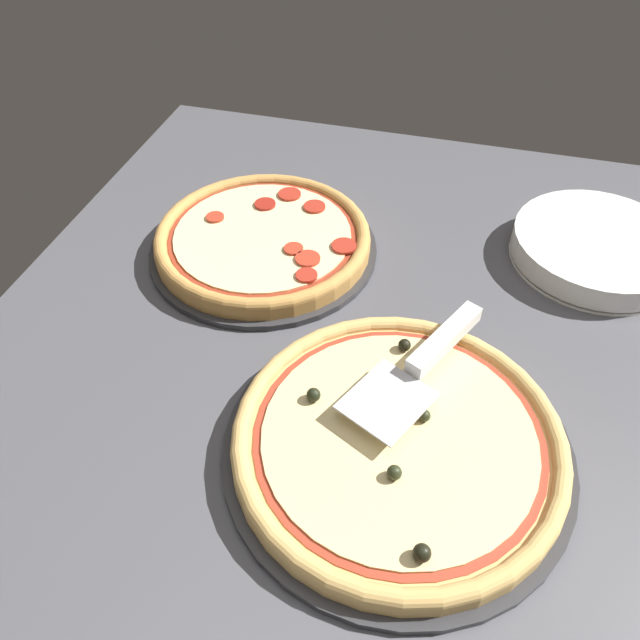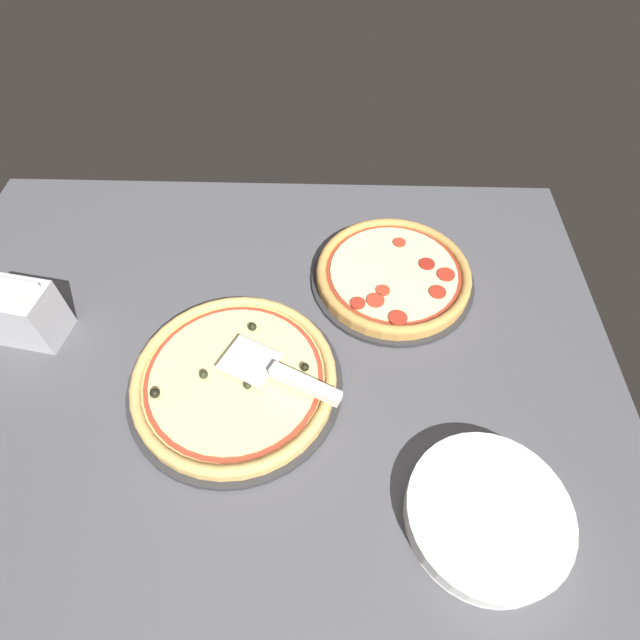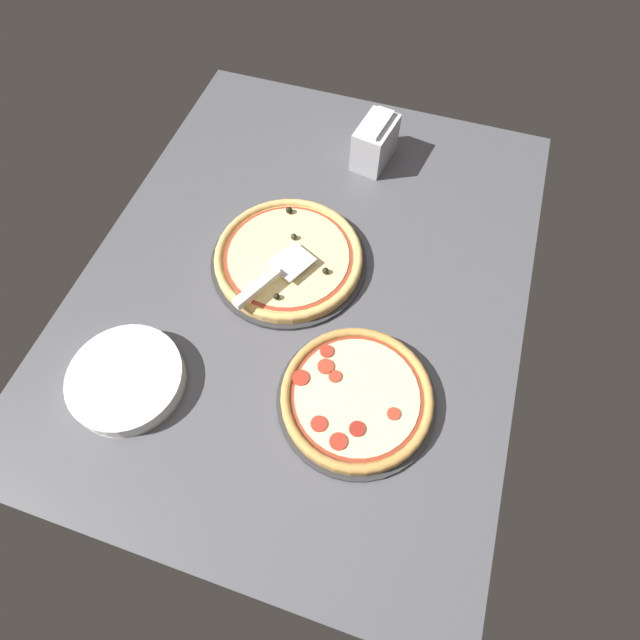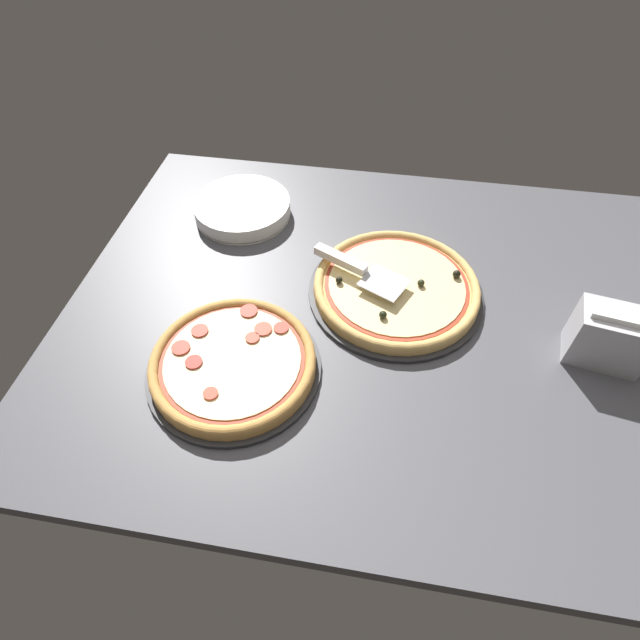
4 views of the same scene
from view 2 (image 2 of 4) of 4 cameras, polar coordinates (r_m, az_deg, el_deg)
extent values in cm
cube|color=#4C4C51|center=(96.35, -7.38, -5.20)|extent=(136.43, 105.87, 3.60)
cylinder|color=#2D2D30|center=(92.20, -9.60, -7.14)|extent=(38.78, 38.78, 1.00)
cylinder|color=#DBAD60|center=(91.02, -9.72, -6.70)|extent=(36.45, 36.45, 1.77)
torus|color=#DBAD60|center=(90.27, -9.80, -6.41)|extent=(36.45, 36.45, 2.02)
cylinder|color=#A33823|center=(90.20, -9.80, -6.39)|extent=(31.68, 31.68, 0.15)
cylinder|color=beige|center=(90.10, -9.81, -6.35)|extent=(29.89, 29.89, 0.40)
sphere|color=black|center=(94.44, -7.74, -0.77)|extent=(1.62, 1.62, 1.62)
sphere|color=black|center=(90.39, -18.36, -7.94)|extent=(1.75, 1.75, 1.75)
sphere|color=#282D19|center=(90.18, -13.17, -6.08)|extent=(1.56, 1.56, 1.56)
sphere|color=#282D19|center=(87.77, -8.34, -7.39)|extent=(1.37, 1.37, 1.37)
sphere|color=black|center=(88.67, -1.74, -5.41)|extent=(1.55, 1.55, 1.55)
cylinder|color=#2D2D30|center=(106.74, 8.25, 4.53)|extent=(34.16, 34.16, 1.00)
cylinder|color=#C68E47|center=(105.63, 8.34, 5.07)|extent=(32.11, 32.11, 2.00)
torus|color=#C68E47|center=(104.90, 8.40, 5.44)|extent=(32.11, 32.11, 2.02)
cylinder|color=maroon|center=(104.85, 8.41, 5.47)|extent=(27.91, 27.91, 0.15)
cylinder|color=beige|center=(104.76, 8.42, 5.52)|extent=(26.33, 26.33, 0.40)
cylinder|color=#B73823|center=(98.65, 6.36, 2.27)|extent=(3.58, 3.58, 0.40)
cylinder|color=#AD2D1E|center=(97.85, 4.35, 1.94)|extent=(3.03, 3.03, 0.40)
cylinder|color=#B73823|center=(110.41, 9.07, 8.75)|extent=(2.75, 2.75, 0.40)
cylinder|color=#AD2D1E|center=(105.73, 14.20, 5.07)|extent=(3.63, 3.63, 0.40)
cylinder|color=#B73823|center=(100.46, 7.21, 3.37)|extent=(2.82, 2.82, 0.40)
cylinder|color=#AD2D1E|center=(102.14, 13.29, 3.14)|extent=(3.40, 3.40, 0.40)
cylinder|color=#AD2D1E|center=(96.48, 8.89, 0.25)|extent=(3.64, 3.64, 0.40)
cylinder|color=maroon|center=(106.91, 12.12, 6.29)|extent=(3.30, 3.30, 0.40)
cube|color=silver|center=(88.90, -7.99, -4.64)|extent=(11.71, 11.11, 0.24)
cube|color=white|center=(84.64, -1.69, -7.31)|extent=(12.69, 7.72, 2.00)
cylinder|color=white|center=(85.67, 18.24, -20.67)|extent=(24.63, 24.63, 0.70)
cylinder|color=white|center=(85.03, 18.37, -20.53)|extent=(24.63, 24.63, 0.70)
cylinder|color=white|center=(84.39, 18.50, -20.38)|extent=(24.63, 24.63, 0.70)
cylinder|color=white|center=(83.74, 18.63, -20.24)|extent=(24.63, 24.63, 0.70)
cylinder|color=white|center=(83.10, 18.76, -20.09)|extent=(24.63, 24.63, 0.70)
cylinder|color=white|center=(82.46, 18.89, -19.94)|extent=(24.63, 24.63, 0.70)
cube|color=#B2B2B7|center=(108.63, -31.08, 0.70)|extent=(15.08, 10.73, 11.95)
cube|color=white|center=(104.31, -32.57, 2.91)|extent=(12.38, 6.62, 1.20)
camera|label=1|loc=(0.73, -52.16, 18.66)|focal=35.00mm
camera|label=3|loc=(0.93, 63.39, 50.51)|focal=28.00mm
camera|label=4|loc=(1.25, -6.93, 53.14)|focal=28.00mm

